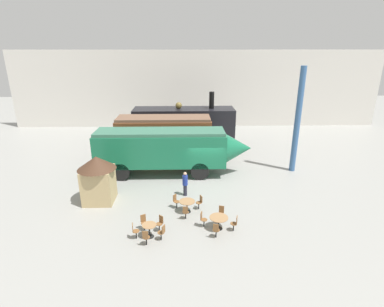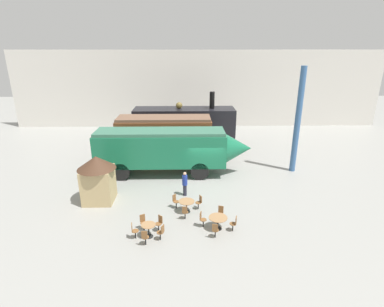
{
  "view_description": "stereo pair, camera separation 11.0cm",
  "coord_description": "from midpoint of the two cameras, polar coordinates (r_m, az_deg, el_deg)",
  "views": [
    {
      "loc": [
        -1.54,
        -20.42,
        9.18
      ],
      "look_at": [
        -1.0,
        1.0,
        1.6
      ],
      "focal_mm": 28.0,
      "sensor_mm": 36.0,
      "label": 1
    },
    {
      "loc": [
        -1.43,
        -20.42,
        9.18
      ],
      "look_at": [
        -1.0,
        1.0,
        1.6
      ],
      "focal_mm": 28.0,
      "sensor_mm": 36.0,
      "label": 2
    }
  ],
  "objects": [
    {
      "name": "ground_plane",
      "position": [
        22.44,
        2.76,
        -4.69
      ],
      "size": [
        80.0,
        80.0,
        0.0
      ],
      "primitive_type": "plane",
      "color": "gray"
    },
    {
      "name": "backdrop_wall",
      "position": [
        36.55,
        1.22,
        12.12
      ],
      "size": [
        44.0,
        0.15,
        9.0
      ],
      "color": "silver",
      "rests_on": "ground_plane"
    },
    {
      "name": "steam_locomotive",
      "position": [
        29.96,
        -1.34,
        6.02
      ],
      "size": [
        9.9,
        2.75,
        5.18
      ],
      "color": "black",
      "rests_on": "ground_plane"
    },
    {
      "name": "passenger_coach_wooden",
      "position": [
        25.91,
        -5.17,
        3.62
      ],
      "size": [
        8.0,
        2.57,
        3.68
      ],
      "color": "brown",
      "rests_on": "ground_plane"
    },
    {
      "name": "streamlined_locomotive",
      "position": [
        22.41,
        -3.73,
        1.1
      ],
      "size": [
        11.6,
        2.43,
        3.48
      ],
      "color": "#196B47",
      "rests_on": "ground_plane"
    },
    {
      "name": "cafe_table_near",
      "position": [
        17.79,
        -0.87,
        -9.45
      ],
      "size": [
        0.93,
        0.93,
        0.71
      ],
      "color": "black",
      "rests_on": "ground_plane"
    },
    {
      "name": "cafe_table_mid",
      "position": [
        15.85,
        -8.08,
        -13.82
      ],
      "size": [
        0.75,
        0.75,
        0.71
      ],
      "color": "black",
      "rests_on": "ground_plane"
    },
    {
      "name": "cafe_table_far",
      "position": [
        16.33,
        5.18,
        -12.38
      ],
      "size": [
        1.0,
        1.0,
        0.7
      ],
      "color": "black",
      "rests_on": "ground_plane"
    },
    {
      "name": "cafe_chair_0",
      "position": [
        17.1,
        -1.18,
        -11.0
      ],
      "size": [
        0.36,
        0.37,
        0.87
      ],
      "rotation": [
        0.0,
        0.0,
        7.74
      ],
      "color": "black",
      "rests_on": "ground_plane"
    },
    {
      "name": "cafe_chair_1",
      "position": [
        18.13,
        1.59,
        -9.1
      ],
      "size": [
        0.4,
        0.38,
        0.87
      ],
      "rotation": [
        0.0,
        0.0,
        9.83
      ],
      "color": "black",
      "rests_on": "ground_plane"
    },
    {
      "name": "cafe_chair_2",
      "position": [
        18.27,
        -3.02,
        -8.88
      ],
      "size": [
        0.4,
        0.4,
        0.87
      ],
      "rotation": [
        0.0,
        0.0,
        11.93
      ],
      "color": "black",
      "rests_on": "ground_plane"
    },
    {
      "name": "cafe_chair_3",
      "position": [
        15.26,
        -8.75,
        -15.4
      ],
      "size": [
        0.36,
        0.37,
        0.87
      ],
      "rotation": [
        0.0,
        0.0,
        7.73
      ],
      "color": "black",
      "rests_on": "ground_plane"
    },
    {
      "name": "cafe_chair_4",
      "position": [
        15.53,
        -5.66,
        -14.57
      ],
      "size": [
        0.4,
        0.38,
        0.87
      ],
      "rotation": [
        0.0,
        0.0,
        8.99
      ],
      "color": "black",
      "rests_on": "ground_plane"
    },
    {
      "name": "cafe_chair_5",
      "position": [
        16.26,
        -6.04,
        -12.86
      ],
      "size": [
        0.4,
        0.4,
        0.87
      ],
      "rotation": [
        0.0,
        0.0,
        10.25
      ],
      "color": "black",
      "rests_on": "ground_plane"
    },
    {
      "name": "cafe_chair_6",
      "position": [
        16.45,
        -9.1,
        -12.61
      ],
      "size": [
        0.39,
        0.4,
        0.87
      ],
      "rotation": [
        0.0,
        0.0,
        11.5
      ],
      "color": "black",
      "rests_on": "ground_plane"
    },
    {
      "name": "cafe_chair_7",
      "position": [
        15.85,
        -10.85,
        -14.09
      ],
      "size": [
        0.38,
        0.36,
        0.87
      ],
      "rotation": [
        0.0,
        0.0,
        12.76
      ],
      "color": "black",
      "rests_on": "ground_plane"
    },
    {
      "name": "cafe_chair_8",
      "position": [
        16.29,
        8.27,
        -12.92
      ],
      "size": [
        0.39,
        0.36,
        0.87
      ],
      "rotation": [
        0.0,
        0.0,
        9.16
      ],
      "color": "black",
      "rests_on": "ground_plane"
    },
    {
      "name": "cafe_chair_9",
      "position": [
        17.11,
        5.65,
        -11.08
      ],
      "size": [
        0.36,
        0.39,
        0.87
      ],
      "rotation": [
        0.0,
        0.0,
        10.73
      ],
      "color": "black",
      "rests_on": "ground_plane"
    },
    {
      "name": "cafe_chair_10",
      "position": [
        16.5,
        2.11,
        -12.24
      ],
      "size": [
        0.39,
        0.36,
        0.87
      ],
      "rotation": [
        0.0,
        0.0,
        12.3
      ],
      "color": "black",
      "rests_on": "ground_plane"
    },
    {
      "name": "cafe_chair_11",
      "position": [
        15.65,
        4.63,
        -14.25
      ],
      "size": [
        0.36,
        0.39,
        0.87
      ],
      "rotation": [
        0.0,
        0.0,
        13.87
      ],
      "color": "black",
      "rests_on": "ground_plane"
    },
    {
      "name": "visitor_person",
      "position": [
        19.53,
        -1.21,
        -5.62
      ],
      "size": [
        0.34,
        0.34,
        1.66
      ],
      "color": "#262633",
      "rests_on": "ground_plane"
    },
    {
      "name": "ticket_kiosk",
      "position": [
        19.42,
        -17.38,
        -4.21
      ],
      "size": [
        2.34,
        2.34,
        3.0
      ],
      "color": "tan",
      "rests_on": "ground_plane"
    },
    {
      "name": "support_pillar",
      "position": [
        23.9,
        19.61,
        5.83
      ],
      "size": [
        0.44,
        0.44,
        8.0
      ],
      "color": "#386093",
      "rests_on": "ground_plane"
    }
  ]
}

